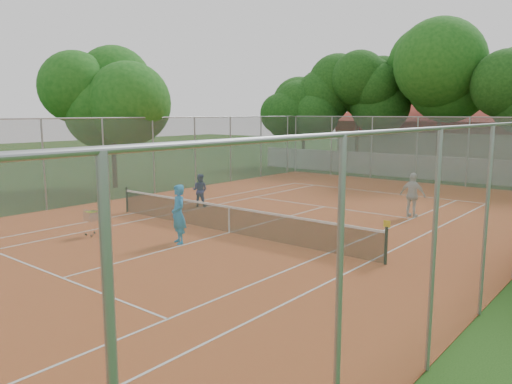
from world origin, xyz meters
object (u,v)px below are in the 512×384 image
Objects in this scene: player_far_left at (200,190)px; ball_hopper at (92,222)px; tennis_net at (229,219)px; player_near at (178,214)px; player_far_right at (413,195)px; clubhouse at (450,138)px.

ball_hopper is at bearing 75.89° from player_far_left.
tennis_net is 12.67× the size of ball_hopper.
player_near is 1.06× the size of player_far_right.
player_near is 1.30× the size of player_far_left.
player_far_right is at bearing 59.65° from ball_hopper.
player_far_left is at bearing -95.32° from clubhouse.
player_far_left is at bearing 146.90° from tennis_net.
player_near is 3.34m from ball_hopper.
ball_hopper is (-1.36, -32.33, -1.71)m from clubhouse.
clubhouse reaches higher than player_far_left.
clubhouse is 32.41m from ball_hopper.
player_far_right reaches higher than player_far_left.
ball_hopper is at bearing -135.74° from player_near.
ball_hopper is (-3.08, -1.21, -0.50)m from player_near.
player_far_left is at bearing 152.40° from player_near.
player_far_left reaches higher than ball_hopper.
clubhouse reaches higher than ball_hopper.
player_far_left reaches higher than tennis_net.
player_near is (1.72, -31.12, -1.21)m from clubhouse.
player_near is at bearing -86.84° from clubhouse.
tennis_net is at bearing -86.05° from clubhouse.
player_far_left is 9.23m from player_far_right.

